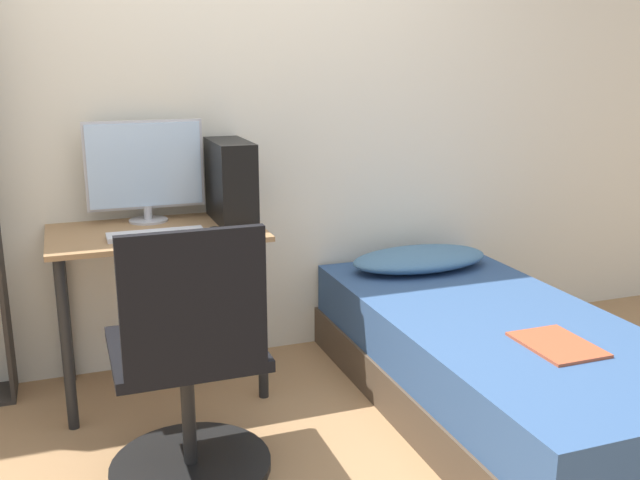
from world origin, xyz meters
The scene contains 10 objects.
wall_back centered at (0.00, 1.34, 1.25)m, with size 8.00×0.05×2.50m.
desk centered at (-0.31, 1.03, 0.61)m, with size 0.91×0.57×0.75m.
office_chair centered at (-0.32, 0.27, 0.37)m, with size 0.59×0.59×0.96m.
bed centered at (0.99, 0.33, 0.21)m, with size 0.95×1.96×0.43m.
pillow centered at (0.99, 1.05, 0.48)m, with size 0.72×0.36×0.11m.
magazine centered at (1.01, -0.01, 0.43)m, with size 0.24×0.32×0.01m.
monitor centered at (-0.32, 1.21, 0.99)m, with size 0.52×0.17×0.46m.
keyboard centered at (-0.33, 0.91, 0.76)m, with size 0.40×0.12×0.02m.
pc_tower centered at (0.04, 1.10, 0.93)m, with size 0.16×0.39×0.37m.
mouse centered at (-0.08, 0.91, 0.76)m, with size 0.06×0.09×0.02m.
Camera 1 is at (-0.67, -2.03, 1.48)m, focal length 40.00 mm.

